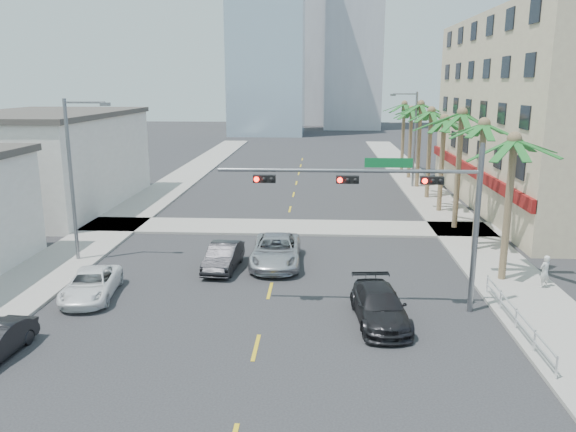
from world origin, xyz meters
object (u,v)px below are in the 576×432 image
Objects in this scene: traffic_signal_mast at (401,198)px; car_lane_left at (223,257)px; car_lane_right at (380,306)px; car_parked_far at (91,285)px; car_lane_center at (276,251)px; pedestrian at (545,271)px.

car_lane_left is at bearing 149.14° from traffic_signal_mast.
traffic_signal_mast is at bearing 51.62° from car_lane_right.
traffic_signal_mast is at bearing -27.01° from car_lane_left.
car_lane_left reaches higher than car_parked_far.
traffic_signal_mast is 2.24× the size of car_lane_right.
car_lane_left is (-8.57, 5.12, -4.36)m from traffic_signal_mast.
car_lane_center is at bearing 25.65° from car_parked_far.
car_lane_center is 8.91m from car_lane_right.
car_lane_center is (8.23, 5.39, 0.15)m from car_parked_far.
car_lane_right is at bearing -16.33° from car_parked_far.
car_lane_left is at bearing -161.74° from car_lane_center.
car_lane_center is at bearing -42.61° from pedestrian.
car_lane_center is 1.15× the size of car_lane_right.
car_lane_right is 3.08× the size of pedestrian.
car_lane_right is (-0.87, -1.33, -4.34)m from traffic_signal_mast.
traffic_signal_mast is 6.90× the size of pedestrian.
car_lane_left is (5.47, 4.42, 0.06)m from car_parked_far.
car_lane_left is at bearing 31.38° from car_parked_far.
traffic_signal_mast reaches higher than car_parked_far.
traffic_signal_mast is 8.97m from pedestrian.
car_lane_left is 0.86× the size of car_lane_right.
car_parked_far is (-14.03, 0.70, -4.42)m from traffic_signal_mast.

